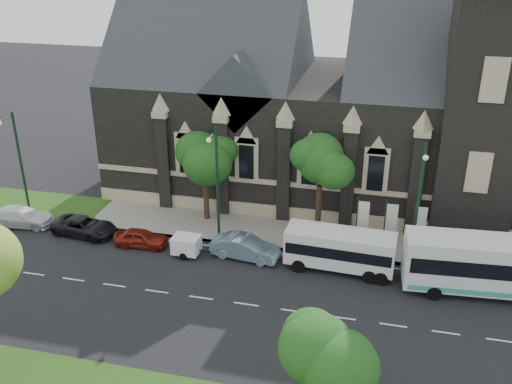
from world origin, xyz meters
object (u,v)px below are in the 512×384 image
(banner_flag_right, at_px, (418,224))
(shuttle_bus, at_px, (340,248))
(sedan, at_px, (245,248))
(car_far_red, at_px, (141,238))
(banner_flag_left, at_px, (361,218))
(box_trailer, at_px, (186,245))
(banner_flag_center, at_px, (389,221))
(car_far_white, at_px, (21,216))
(tree_walk_right, at_px, (324,162))
(tree_park_east, at_px, (331,360))
(street_lamp_near, at_px, (419,200))
(tree_walk_left, at_px, (208,153))
(street_lamp_far, at_px, (19,161))
(street_lamp_mid, at_px, (216,180))
(car_far_black, at_px, (84,226))
(tour_coach, at_px, (510,267))

(banner_flag_right, height_order, shuttle_bus, banner_flag_right)
(sedan, height_order, car_far_red, sedan)
(banner_flag_left, bearing_deg, box_trailer, -160.89)
(banner_flag_center, height_order, car_far_white, banner_flag_center)
(tree_walk_right, relative_size, sedan, 1.59)
(banner_flag_right, height_order, car_far_red, banner_flag_right)
(tree_park_east, height_order, street_lamp_near, street_lamp_near)
(banner_flag_center, height_order, car_far_red, banner_flag_center)
(tree_walk_right, relative_size, tree_walk_left, 1.02)
(tree_walk_right, relative_size, street_lamp_far, 0.87)
(tree_walk_left, height_order, banner_flag_left, tree_walk_left)
(box_trailer, relative_size, car_far_red, 0.71)
(banner_flag_left, height_order, car_far_white, banner_flag_left)
(banner_flag_right, bearing_deg, street_lamp_near, -98.56)
(street_lamp_mid, height_order, sedan, street_lamp_mid)
(tree_walk_left, xyz_separation_m, car_far_black, (-8.61, -4.75, -5.03))
(tree_park_east, height_order, street_lamp_mid, street_lamp_mid)
(street_lamp_mid, xyz_separation_m, street_lamp_far, (-16.00, 0.00, 0.00))
(street_lamp_mid, bearing_deg, box_trailer, -126.97)
(tree_walk_left, height_order, box_trailer, tree_walk_left)
(banner_flag_right, distance_m, car_far_red, 20.12)
(shuttle_bus, bearing_deg, tree_walk_left, 157.76)
(street_lamp_far, distance_m, box_trailer, 15.10)
(car_far_red, bearing_deg, banner_flag_right, -82.50)
(tree_walk_right, bearing_deg, tree_walk_left, -179.94)
(banner_flag_center, height_order, box_trailer, banner_flag_center)
(banner_flag_center, bearing_deg, car_far_red, -168.18)
(tree_walk_right, height_order, tour_coach, tree_walk_right)
(car_far_black, bearing_deg, box_trailer, -91.13)
(tree_walk_left, height_order, banner_flag_right, tree_walk_left)
(street_lamp_far, distance_m, shuttle_bus, 25.48)
(tree_walk_right, xyz_separation_m, street_lamp_far, (-23.21, -3.62, -0.71))
(tree_walk_right, xyz_separation_m, banner_flag_left, (3.08, -1.71, -3.43))
(banner_flag_right, bearing_deg, street_lamp_mid, -172.40)
(street_lamp_near, xyz_separation_m, car_far_red, (-19.41, -1.80, -4.44))
(banner_flag_left, bearing_deg, banner_flag_center, 0.00)
(tree_park_east, relative_size, street_lamp_near, 0.70)
(shuttle_bus, bearing_deg, sedan, -176.80)
(street_lamp_mid, height_order, banner_flag_right, street_lamp_mid)
(shuttle_bus, height_order, sedan, shuttle_bus)
(street_lamp_near, bearing_deg, banner_flag_right, 81.44)
(banner_flag_left, xyz_separation_m, shuttle_bus, (-1.09, -3.48, -0.73))
(tree_walk_right, distance_m, sedan, 8.62)
(sedan, bearing_deg, banner_flag_center, -63.86)
(banner_flag_left, bearing_deg, street_lamp_far, -175.85)
(street_lamp_far, height_order, tour_coach, street_lamp_far)
(tree_walk_left, distance_m, street_lamp_far, 14.67)
(tree_walk_left, xyz_separation_m, sedan, (4.31, -5.20, -4.92))
(banner_flag_center, xyz_separation_m, car_far_red, (-17.70, -3.70, -1.71))
(banner_flag_left, distance_m, sedan, 8.67)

